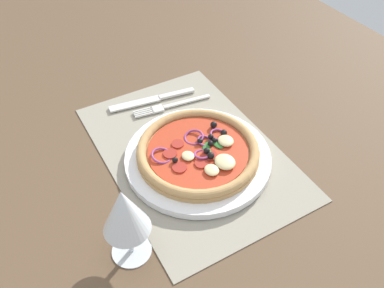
{
  "coord_description": "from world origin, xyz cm",
  "views": [
    {
      "loc": [
        -49.31,
        27.41,
        56.87
      ],
      "look_at": [
        -0.97,
        0.0,
        2.84
      ],
      "focal_mm": 37.52,
      "sensor_mm": 36.0,
      "label": 1
    }
  ],
  "objects_px": {
    "wine_glass": "(124,212)",
    "pizza": "(199,151)",
    "knife": "(152,100)",
    "fork": "(168,106)",
    "plate": "(198,157)"
  },
  "relations": [
    {
      "from": "fork",
      "to": "wine_glass",
      "type": "xyz_separation_m",
      "value": [
        -0.29,
        0.22,
        0.1
      ]
    },
    {
      "from": "wine_glass",
      "to": "pizza",
      "type": "bearing_deg",
      "value": -58.61
    },
    {
      "from": "fork",
      "to": "knife",
      "type": "relative_size",
      "value": 0.9
    },
    {
      "from": "fork",
      "to": "pizza",
      "type": "bearing_deg",
      "value": 89.5
    },
    {
      "from": "pizza",
      "to": "knife",
      "type": "bearing_deg",
      "value": -0.31
    },
    {
      "from": "fork",
      "to": "wine_glass",
      "type": "distance_m",
      "value": 0.38
    },
    {
      "from": "plate",
      "to": "wine_glass",
      "type": "bearing_deg",
      "value": 121.62
    },
    {
      "from": "knife",
      "to": "wine_glass",
      "type": "relative_size",
      "value": 1.34
    },
    {
      "from": "pizza",
      "to": "knife",
      "type": "height_order",
      "value": "pizza"
    },
    {
      "from": "fork",
      "to": "knife",
      "type": "bearing_deg",
      "value": -52.86
    },
    {
      "from": "pizza",
      "to": "wine_glass",
      "type": "bearing_deg",
      "value": 121.39
    },
    {
      "from": "pizza",
      "to": "knife",
      "type": "xyz_separation_m",
      "value": [
        0.21,
        -0.0,
        -0.02
      ]
    },
    {
      "from": "knife",
      "to": "wine_glass",
      "type": "height_order",
      "value": "wine_glass"
    },
    {
      "from": "fork",
      "to": "wine_glass",
      "type": "bearing_deg",
      "value": 60.78
    },
    {
      "from": "knife",
      "to": "wine_glass",
      "type": "xyz_separation_m",
      "value": [
        -0.33,
        0.19,
        0.1
      ]
    }
  ]
}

